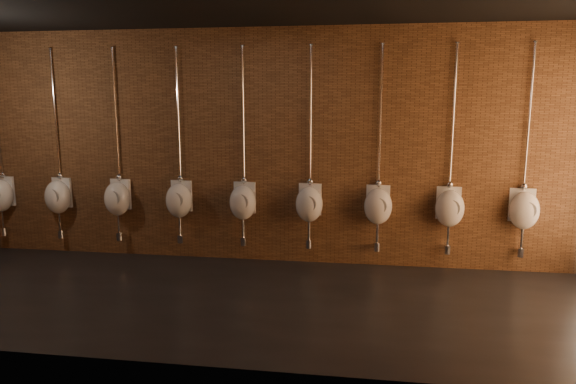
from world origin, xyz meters
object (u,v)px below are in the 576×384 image
urinal_3 (179,199)px  urinal_5 (309,203)px  urinal_2 (117,197)px  urinal_4 (243,201)px  urinal_1 (58,196)px  urinal_6 (378,205)px  urinal_0 (1,194)px  urinal_8 (524,209)px  urinal_7 (450,207)px

urinal_3 → urinal_5: 1.84m
urinal_2 → urinal_5: 2.76m
urinal_4 → urinal_2: bearing=180.0°
urinal_1 → urinal_6: (4.60, 0.00, 0.00)m
urinal_1 → urinal_6: size_ratio=1.00×
urinal_3 → urinal_4: 0.92m
urinal_0 → urinal_4: size_ratio=1.00×
urinal_2 → urinal_8: (5.52, 0.00, 0.00)m
urinal_4 → urinal_7: 2.76m
urinal_4 → urinal_6: 1.84m
urinal_6 → urinal_8: bearing=0.0°
urinal_2 → urinal_7: same height
urinal_4 → urinal_5: size_ratio=1.00×
urinal_1 → urinal_8: (6.44, 0.00, 0.00)m
urinal_3 → urinal_7: (3.68, 0.00, 0.00)m
urinal_6 → urinal_7: bearing=0.0°
urinal_3 → urinal_2: bearing=180.0°
urinal_3 → urinal_4: same height
urinal_1 → urinal_2: (0.92, 0.00, 0.00)m
urinal_6 → urinal_4: bearing=180.0°
urinal_6 → urinal_7: (0.92, 0.00, 0.00)m
urinal_5 → urinal_1: bearing=180.0°
urinal_2 → urinal_5: same height
urinal_4 → urinal_7: size_ratio=1.00×
urinal_1 → urinal_7: bearing=0.0°
urinal_2 → urinal_5: (2.76, 0.00, 0.00)m
urinal_1 → urinal_4: size_ratio=1.00×
urinal_5 → urinal_7: size_ratio=1.00×
urinal_2 → urinal_3: bearing=0.0°
urinal_1 → urinal_6: same height
urinal_5 → urinal_6: bearing=0.0°
urinal_5 → urinal_6: size_ratio=1.00×
urinal_1 → urinal_3: (1.84, 0.00, 0.00)m
urinal_5 → urinal_8: (2.76, 0.00, 0.00)m
urinal_1 → urinal_8: bearing=0.0°
urinal_2 → urinal_3: size_ratio=1.00×
urinal_0 → urinal_7: bearing=0.0°
urinal_6 → urinal_1: bearing=180.0°
urinal_5 → urinal_8: 2.76m
urinal_8 → urinal_4: bearing=180.0°
urinal_4 → urinal_8: 3.68m
urinal_0 → urinal_4: (3.68, 0.00, 0.00)m
urinal_2 → urinal_6: bearing=0.0°
urinal_6 → urinal_2: bearing=180.0°
urinal_0 → urinal_5: (4.60, 0.00, 0.00)m
urinal_3 → urinal_7: bearing=0.0°
urinal_2 → urinal_4: 1.84m
urinal_1 → urinal_2: 0.92m
urinal_2 → urinal_8: size_ratio=1.00×
urinal_1 → urinal_6: bearing=0.0°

